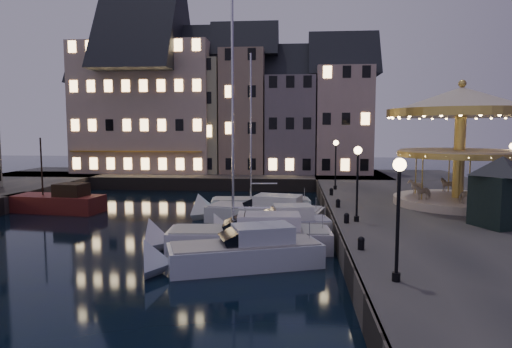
# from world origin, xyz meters

# --- Properties ---
(ground) EXTENTS (160.00, 160.00, 0.00)m
(ground) POSITION_xyz_m (0.00, 0.00, 0.00)
(ground) COLOR black
(ground) RESTS_ON ground
(quay_east) EXTENTS (16.00, 56.00, 1.30)m
(quay_east) POSITION_xyz_m (14.00, 6.00, 0.65)
(quay_east) COLOR #474442
(quay_east) RESTS_ON ground
(quay_north) EXTENTS (44.00, 12.00, 1.30)m
(quay_north) POSITION_xyz_m (-8.00, 28.00, 0.65)
(quay_north) COLOR #474442
(quay_north) RESTS_ON ground
(quaywall_e) EXTENTS (0.15, 44.00, 1.30)m
(quaywall_e) POSITION_xyz_m (6.00, 6.00, 0.65)
(quaywall_e) COLOR #47423A
(quaywall_e) RESTS_ON ground
(quaywall_n) EXTENTS (48.00, 0.15, 1.30)m
(quaywall_n) POSITION_xyz_m (-6.00, 22.00, 0.65)
(quaywall_n) COLOR #47423A
(quaywall_n) RESTS_ON ground
(streetlamp_a) EXTENTS (0.44, 0.44, 4.17)m
(streetlamp_a) POSITION_xyz_m (7.20, -9.00, 4.02)
(streetlamp_a) COLOR black
(streetlamp_a) RESTS_ON quay_east
(streetlamp_b) EXTENTS (0.44, 0.44, 4.17)m
(streetlamp_b) POSITION_xyz_m (7.20, 1.00, 4.02)
(streetlamp_b) COLOR black
(streetlamp_b) RESTS_ON quay_east
(streetlamp_c) EXTENTS (0.44, 0.44, 4.17)m
(streetlamp_c) POSITION_xyz_m (7.20, 14.50, 4.02)
(streetlamp_c) COLOR black
(streetlamp_c) RESTS_ON quay_east
(streetlamp_d) EXTENTS (0.44, 0.44, 4.17)m
(streetlamp_d) POSITION_xyz_m (18.50, 8.00, 4.02)
(streetlamp_d) COLOR black
(streetlamp_d) RESTS_ON quay_east
(bollard_a) EXTENTS (0.30, 0.30, 0.57)m
(bollard_a) POSITION_xyz_m (6.60, -5.00, 1.60)
(bollard_a) COLOR black
(bollard_a) RESTS_ON quay_east
(bollard_b) EXTENTS (0.30, 0.30, 0.57)m
(bollard_b) POSITION_xyz_m (6.60, 0.50, 1.60)
(bollard_b) COLOR black
(bollard_b) RESTS_ON quay_east
(bollard_c) EXTENTS (0.30, 0.30, 0.57)m
(bollard_c) POSITION_xyz_m (6.60, 5.50, 1.60)
(bollard_c) COLOR black
(bollard_c) RESTS_ON quay_east
(bollard_d) EXTENTS (0.30, 0.30, 0.57)m
(bollard_d) POSITION_xyz_m (6.60, 11.00, 1.60)
(bollard_d) COLOR black
(bollard_d) RESTS_ON quay_east
(townhouse_na) EXTENTS (5.50, 8.00, 12.80)m
(townhouse_na) POSITION_xyz_m (-19.50, 30.00, 7.78)
(townhouse_na) COLOR gray
(townhouse_na) RESTS_ON quay_north
(townhouse_nb) EXTENTS (6.16, 8.00, 13.80)m
(townhouse_nb) POSITION_xyz_m (-14.05, 30.00, 8.28)
(townhouse_nb) COLOR slate
(townhouse_nb) RESTS_ON quay_north
(townhouse_nc) EXTENTS (6.82, 8.00, 14.80)m
(townhouse_nc) POSITION_xyz_m (-8.00, 30.00, 8.78)
(townhouse_nc) COLOR tan
(townhouse_nc) RESTS_ON quay_north
(townhouse_nd) EXTENTS (5.50, 8.00, 15.80)m
(townhouse_nd) POSITION_xyz_m (-2.25, 30.00, 9.28)
(townhouse_nd) COLOR gray
(townhouse_nd) RESTS_ON quay_north
(townhouse_ne) EXTENTS (6.16, 8.00, 12.80)m
(townhouse_ne) POSITION_xyz_m (3.20, 30.00, 7.78)
(townhouse_ne) COLOR slate
(townhouse_ne) RESTS_ON quay_north
(townhouse_nf) EXTENTS (6.82, 8.00, 13.80)m
(townhouse_nf) POSITION_xyz_m (9.25, 30.00, 8.28)
(townhouse_nf) COLOR #B5998E
(townhouse_nf) RESTS_ON quay_north
(hotel_corner) EXTENTS (17.60, 9.00, 16.80)m
(hotel_corner) POSITION_xyz_m (-14.00, 30.00, 9.78)
(hotel_corner) COLOR beige
(hotel_corner) RESTS_ON quay_north
(motorboat_b) EXTENTS (8.08, 4.75, 2.15)m
(motorboat_b) POSITION_xyz_m (1.10, -3.85, 0.64)
(motorboat_b) COLOR silver
(motorboat_b) RESTS_ON ground
(motorboat_c) EXTENTS (9.69, 3.17, 12.84)m
(motorboat_c) POSITION_xyz_m (0.99, -0.74, 0.68)
(motorboat_c) COLOR silver
(motorboat_c) RESTS_ON ground
(motorboat_d) EXTENTS (6.97, 3.29, 2.15)m
(motorboat_d) POSITION_xyz_m (2.57, 2.06, 0.64)
(motorboat_d) COLOR silver
(motorboat_d) RESTS_ON ground
(motorboat_e) EXTENTS (9.02, 4.51, 2.15)m
(motorboat_e) POSITION_xyz_m (1.33, 6.50, 0.64)
(motorboat_e) COLOR silver
(motorboat_e) RESTS_ON ground
(motorboat_f) EXTENTS (8.55, 3.00, 11.29)m
(motorboat_f) POSITION_xyz_m (0.61, 9.86, 0.53)
(motorboat_f) COLOR silver
(motorboat_f) RESTS_ON ground
(red_fishing_boat) EXTENTS (7.74, 3.53, 5.94)m
(red_fishing_boat) POSITION_xyz_m (-14.62, 9.14, 0.70)
(red_fishing_boat) COLOR maroon
(red_fishing_boat) RESTS_ON ground
(carousel) EXTENTS (9.53, 9.53, 8.34)m
(carousel) POSITION_xyz_m (14.72, 7.14, 6.79)
(carousel) COLOR beige
(carousel) RESTS_ON quay_east
(ticket_kiosk) EXTENTS (3.60, 3.60, 4.22)m
(ticket_kiosk) POSITION_xyz_m (14.51, 0.27, 3.81)
(ticket_kiosk) COLOR black
(ticket_kiosk) RESTS_ON quay_east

